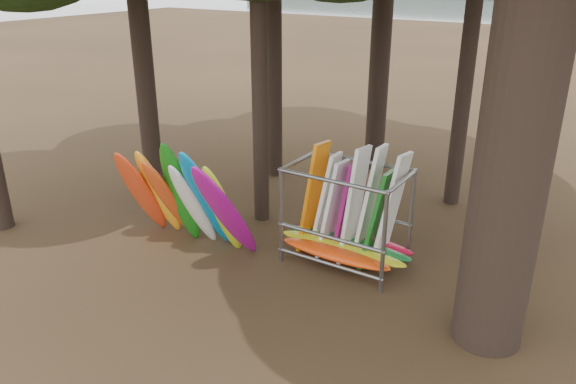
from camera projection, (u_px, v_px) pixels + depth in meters
The scene contains 3 objects.
ground at pixel (250, 270), 12.68m from camera, with size 120.00×120.00×0.00m, color #47331E.
kayak_row at pixel (188, 201), 13.12m from camera, with size 3.54×2.18×2.91m.
storage_rack at pixel (346, 220), 12.64m from camera, with size 3.16×1.50×2.83m.
Camera 1 is at (6.70, -8.86, 6.41)m, focal length 35.00 mm.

